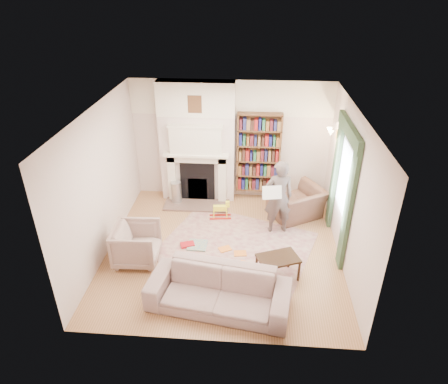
# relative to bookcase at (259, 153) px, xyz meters

# --- Properties ---
(floor) EXTENTS (4.50, 4.50, 0.00)m
(floor) POSITION_rel_bookcase_xyz_m (-0.65, -2.12, -1.18)
(floor) COLOR #906239
(floor) RESTS_ON ground
(ceiling) EXTENTS (4.50, 4.50, 0.00)m
(ceiling) POSITION_rel_bookcase_xyz_m (-0.65, -2.12, 1.62)
(ceiling) COLOR white
(ceiling) RESTS_ON wall_back
(wall_back) EXTENTS (4.50, 0.00, 4.50)m
(wall_back) POSITION_rel_bookcase_xyz_m (-0.65, 0.13, 0.22)
(wall_back) COLOR beige
(wall_back) RESTS_ON floor
(wall_front) EXTENTS (4.50, 0.00, 4.50)m
(wall_front) POSITION_rel_bookcase_xyz_m (-0.65, -4.37, 0.22)
(wall_front) COLOR beige
(wall_front) RESTS_ON floor
(wall_left) EXTENTS (0.00, 4.50, 4.50)m
(wall_left) POSITION_rel_bookcase_xyz_m (-2.90, -2.12, 0.22)
(wall_left) COLOR beige
(wall_left) RESTS_ON floor
(wall_right) EXTENTS (0.00, 4.50, 4.50)m
(wall_right) POSITION_rel_bookcase_xyz_m (1.60, -2.12, 0.22)
(wall_right) COLOR beige
(wall_right) RESTS_ON floor
(fireplace) EXTENTS (1.70, 0.58, 2.80)m
(fireplace) POSITION_rel_bookcase_xyz_m (-1.40, -0.07, 0.21)
(fireplace) COLOR beige
(fireplace) RESTS_ON floor
(bookcase) EXTENTS (1.00, 0.24, 1.85)m
(bookcase) POSITION_rel_bookcase_xyz_m (0.00, 0.00, 0.00)
(bookcase) COLOR brown
(bookcase) RESTS_ON floor
(window) EXTENTS (0.02, 0.90, 1.30)m
(window) POSITION_rel_bookcase_xyz_m (1.58, -1.72, 0.27)
(window) COLOR silver
(window) RESTS_ON wall_right
(curtain_left) EXTENTS (0.07, 0.32, 2.40)m
(curtain_left) POSITION_rel_bookcase_xyz_m (1.55, -2.42, 0.02)
(curtain_left) COLOR #2C412A
(curtain_left) RESTS_ON floor
(curtain_right) EXTENTS (0.07, 0.32, 2.40)m
(curtain_right) POSITION_rel_bookcase_xyz_m (1.55, -1.02, 0.02)
(curtain_right) COLOR #2C412A
(curtain_right) RESTS_ON floor
(pelmet) EXTENTS (0.09, 1.70, 0.24)m
(pelmet) POSITION_rel_bookcase_xyz_m (1.54, -1.72, 1.20)
(pelmet) COLOR #2C412A
(pelmet) RESTS_ON wall_right
(wall_sconce) EXTENTS (0.20, 0.24, 0.24)m
(wall_sconce) POSITION_rel_bookcase_xyz_m (1.38, -0.62, 0.72)
(wall_sconce) COLOR gold
(wall_sconce) RESTS_ON wall_right
(rug) EXTENTS (3.38, 2.99, 0.01)m
(rug) POSITION_rel_bookcase_xyz_m (-0.39, -1.99, -1.17)
(rug) COLOR #BEB090
(rug) RESTS_ON floor
(armchair_reading) EXTENTS (1.39, 1.34, 0.69)m
(armchair_reading) POSITION_rel_bookcase_xyz_m (0.87, -0.78, -0.83)
(armchair_reading) COLOR brown
(armchair_reading) RESTS_ON floor
(armchair_left) EXTENTS (0.85, 0.82, 0.75)m
(armchair_left) POSITION_rel_bookcase_xyz_m (-2.22, -2.59, -0.80)
(armchair_left) COLOR #B0A791
(armchair_left) RESTS_ON floor
(sofa) EXTENTS (2.39, 1.24, 0.66)m
(sofa) POSITION_rel_bookcase_xyz_m (-0.60, -3.66, -0.84)
(sofa) COLOR #9E9382
(sofa) RESTS_ON floor
(man_reading) EXTENTS (0.65, 0.49, 1.61)m
(man_reading) POSITION_rel_bookcase_xyz_m (0.42, -1.38, -0.37)
(man_reading) COLOR #4F433F
(man_reading) RESTS_ON floor
(newspaper) EXTENTS (0.40, 0.18, 0.26)m
(newspaper) POSITION_rel_bookcase_xyz_m (0.27, -1.58, -0.16)
(newspaper) COLOR white
(newspaper) RESTS_ON man_reading
(coffee_table) EXTENTS (0.82, 0.68, 0.45)m
(coffee_table) POSITION_rel_bookcase_xyz_m (0.38, -2.89, -0.95)
(coffee_table) COLOR black
(coffee_table) RESTS_ON floor
(paraffin_heater) EXTENTS (0.30, 0.30, 0.55)m
(paraffin_heater) POSITION_rel_bookcase_xyz_m (-1.88, -0.40, -0.90)
(paraffin_heater) COLOR #ADB0B5
(paraffin_heater) RESTS_ON floor
(rocking_horse) EXTENTS (0.49, 0.24, 0.42)m
(rocking_horse) POSITION_rel_bookcase_xyz_m (-0.80, -0.98, -0.97)
(rocking_horse) COLOR #FFF92A
(rocking_horse) RESTS_ON rug
(board_game) EXTENTS (0.39, 0.39, 0.03)m
(board_game) POSITION_rel_bookcase_xyz_m (-1.17, -2.07, -1.15)
(board_game) COLOR gold
(board_game) RESTS_ON rug
(game_box_lid) EXTENTS (0.32, 0.26, 0.05)m
(game_box_lid) POSITION_rel_bookcase_xyz_m (-1.36, -2.08, -1.14)
(game_box_lid) COLOR #AA131A
(game_box_lid) RESTS_ON rug
(comic_annuals) EXTENTS (0.81, 0.84, 0.02)m
(comic_annuals) POSITION_rel_bookcase_xyz_m (-0.46, -2.42, -1.16)
(comic_annuals) COLOR red
(comic_annuals) RESTS_ON rug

